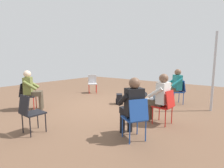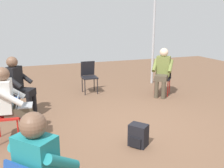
% 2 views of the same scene
% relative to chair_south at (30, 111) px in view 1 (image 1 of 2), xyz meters
% --- Properties ---
extents(ground_plane, '(14.59, 14.59, 0.00)m').
position_rel_chair_south_xyz_m(ground_plane, '(-0.15, 2.58, -0.50)').
color(ground_plane, brown).
extents(chair_south, '(0.41, 0.44, 0.85)m').
position_rel_chair_south_xyz_m(chair_south, '(0.00, 0.00, 0.00)').
color(chair_south, black).
rests_on(chair_south, ground).
extents(chair_southeast, '(0.58, 0.56, 0.85)m').
position_rel_chair_south_xyz_m(chair_southeast, '(1.93, 1.08, 0.00)').
color(chair_southeast, '#1E4799').
rests_on(chair_southeast, ground).
extents(chair_southwest, '(0.58, 0.59, 0.85)m').
position_rel_chair_south_xyz_m(chair_southwest, '(-1.83, 0.81, 0.00)').
color(chair_southwest, black).
rests_on(chair_southwest, ground).
extents(chair_east, '(0.47, 0.44, 0.85)m').
position_rel_chair_south_xyz_m(chair_east, '(2.06, 2.27, 0.00)').
color(chair_east, red).
rests_on(chair_east, ground).
extents(chair_northwest, '(0.59, 0.58, 0.85)m').
position_rel_chair_south_xyz_m(chair_northwest, '(-2.17, 4.12, 0.00)').
color(chair_northwest, '#B7B7BC').
rests_on(chair_northwest, ground).
extents(chair_northeast, '(0.59, 0.58, 0.85)m').
position_rel_chair_south_xyz_m(chair_northeast, '(1.69, 4.51, 0.00)').
color(chair_northeast, '#1E4799').
rests_on(chair_northeast, ground).
extents(person_with_laptop, '(0.55, 0.53, 1.24)m').
position_rel_chair_south_xyz_m(person_with_laptop, '(1.89, 2.29, 0.20)').
color(person_with_laptop, '#4C4233').
rests_on(person_with_laptop, ground).
extents(person_in_black, '(0.63, 0.63, 1.24)m').
position_rel_chair_south_xyz_m(person_in_black, '(1.79, 1.17, 0.20)').
color(person_in_black, black).
rests_on(person_in_black, ground).
extents(person_in_olive, '(0.63, 0.63, 1.24)m').
position_rel_chair_south_xyz_m(person_in_olive, '(-1.72, 0.94, 0.20)').
color(person_in_olive, '#4C4233').
rests_on(person_in_olive, ground).
extents(person_in_teal, '(0.63, 0.63, 1.24)m').
position_rel_chair_south_xyz_m(person_in_teal, '(1.57, 4.40, 0.20)').
color(person_in_teal, '#4C4233').
rests_on(person_in_teal, ground).
extents(backpack_near_laptop_user, '(0.33, 0.34, 0.36)m').
position_rel_chair_south_xyz_m(backpack_near_laptop_user, '(0.05, 3.18, -0.34)').
color(backpack_near_laptop_user, black).
rests_on(backpack_near_laptop_user, ground).
extents(tent_pole_far, '(0.07, 0.07, 2.39)m').
position_rel_chair_south_xyz_m(tent_pole_far, '(2.76, 4.25, 0.70)').
color(tent_pole_far, '#B2B2B7').
rests_on(tent_pole_far, ground).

